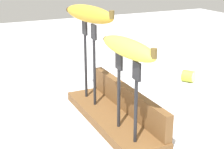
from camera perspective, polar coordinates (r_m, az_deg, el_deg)
The scene contains 9 objects.
ground_plane at distance 0.84m, azimuth 0.00°, elevation -7.91°, with size 3.00×3.00×0.00m, color silver.
wooden_board at distance 0.83m, azimuth 0.00°, elevation -7.24°, with size 0.36×0.10×0.02m, color brown.
board_backstop at distance 0.83m, azimuth 2.58°, elevation -4.11°, with size 0.35×0.02×0.06m, color brown.
fork_stand_left at distance 0.87m, azimuth -3.73°, elevation 3.17°, with size 0.09×0.01×0.21m.
fork_stand_right at distance 0.70m, azimuth 2.52°, elevation -2.40°, with size 0.10×0.01×0.17m.
banana_raised_left at distance 0.85m, azimuth -3.88°, elevation 10.03°, with size 0.19×0.08×0.04m.
banana_raised_right at distance 0.67m, azimuth 2.62°, elevation 4.45°, with size 0.19×0.05×0.04m.
fork_fallen_near at distance 1.06m, azimuth -2.21°, elevation -1.90°, with size 0.14×0.13×0.01m.
banana_chunk_near at distance 1.12m, azimuth 12.59°, elevation -0.27°, with size 0.05×0.05×0.04m.
Camera 1 is at (0.68, -0.32, 0.37)m, focal length 55.04 mm.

